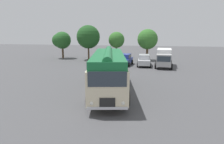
% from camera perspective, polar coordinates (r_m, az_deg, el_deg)
% --- Properties ---
extents(ground_plane, '(120.00, 120.00, 0.00)m').
position_cam_1_polar(ground_plane, '(16.57, -0.74, -5.73)').
color(ground_plane, '#474749').
extents(vintage_bus, '(4.44, 10.37, 3.49)m').
position_cam_1_polar(vintage_bus, '(16.10, -1.03, 0.70)').
color(vintage_bus, beige).
rests_on(vintage_bus, ground).
extents(car_near_left, '(2.26, 4.34, 1.66)m').
position_cam_1_polar(car_near_left, '(30.20, 3.69, 3.59)').
color(car_near_left, navy).
rests_on(car_near_left, ground).
extents(car_mid_left, '(2.08, 4.26, 1.66)m').
position_cam_1_polar(car_mid_left, '(29.73, 9.15, 3.35)').
color(car_mid_left, '#B7BABF').
rests_on(car_mid_left, ground).
extents(box_van, '(2.59, 5.87, 2.50)m').
position_cam_1_polar(box_van, '(29.65, 14.62, 4.12)').
color(box_van, silver).
rests_on(box_van, ground).
extents(tree_far_left, '(3.46, 3.23, 5.03)m').
position_cam_1_polar(tree_far_left, '(39.27, -14.31, 8.76)').
color(tree_far_left, '#4C3823').
rests_on(tree_far_left, ground).
extents(tree_left_of_centre, '(4.13, 4.13, 6.15)m').
position_cam_1_polar(tree_left_of_centre, '(36.30, -6.98, 9.97)').
color(tree_left_of_centre, '#4C3823').
rests_on(tree_left_of_centre, ground).
extents(tree_centre, '(2.85, 2.85, 4.99)m').
position_cam_1_polar(tree_centre, '(36.08, 1.19, 9.26)').
color(tree_centre, '#4C3823').
rests_on(tree_centre, ground).
extents(tree_right_of_centre, '(3.51, 3.51, 5.45)m').
position_cam_1_polar(tree_right_of_centre, '(35.65, 10.10, 9.19)').
color(tree_right_of_centre, '#4C3823').
rests_on(tree_right_of_centre, ground).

